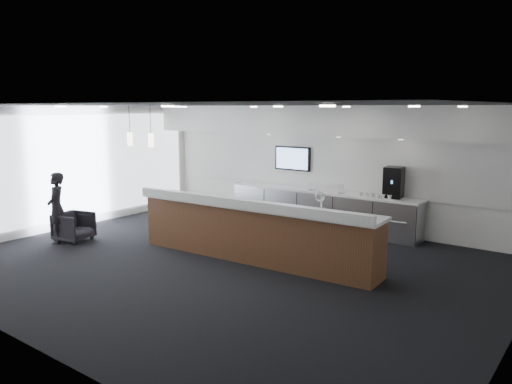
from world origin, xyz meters
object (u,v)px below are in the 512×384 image
Objects in this scene: coffee_machine at (394,182)px; lounge_guest at (57,208)px; armchair at (74,227)px; service_counter at (254,231)px.

coffee_machine is 0.45× the size of lounge_guest.
armchair is (-5.61, -4.45, -0.97)m from coffee_machine.
coffee_machine is 7.50m from lounge_guest.
service_counter is 7.46× the size of coffee_machine.
armchair is at bearing -149.59° from coffee_machine.
service_counter is 3.59m from coffee_machine.
coffee_machine is 0.98× the size of armchair.
service_counter reaches higher than armchair.
service_counter is at bearing -124.24° from coffee_machine.
lounge_guest reaches higher than service_counter.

